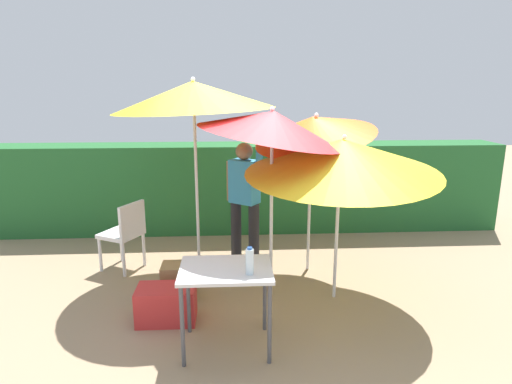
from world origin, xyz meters
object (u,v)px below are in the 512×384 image
(umbrella_yellow, at_px, (272,124))
(cooler_box, at_px, (166,304))
(person_vendor, at_px, (245,194))
(umbrella_rainbow, at_px, (314,127))
(umbrella_orange, at_px, (193,96))
(umbrella_navy, at_px, (342,156))
(bottle_water, at_px, (250,261))
(folding_table, at_px, (226,278))
(chair_plastic, at_px, (125,231))
(crate_cardboard, at_px, (179,281))

(umbrella_yellow, bearing_deg, cooler_box, -154.73)
(cooler_box, bearing_deg, person_vendor, 60.32)
(umbrella_rainbow, xyz_separation_m, person_vendor, (-0.82, 0.31, -0.88))
(person_vendor, height_order, cooler_box, person_vendor)
(umbrella_orange, relative_size, cooler_box, 4.14)
(umbrella_navy, bearing_deg, umbrella_yellow, 171.09)
(umbrella_orange, height_order, umbrella_yellow, umbrella_orange)
(bottle_water, bearing_deg, umbrella_navy, 45.27)
(folding_table, bearing_deg, umbrella_navy, 36.20)
(person_vendor, bearing_deg, umbrella_yellow, -74.47)
(bottle_water, bearing_deg, umbrella_rainbow, 64.35)
(umbrella_orange, relative_size, person_vendor, 1.27)
(folding_table, bearing_deg, person_vendor, 83.37)
(chair_plastic, xyz_separation_m, bottle_water, (1.49, -1.90, 0.37))
(person_vendor, relative_size, bottle_water, 7.83)
(chair_plastic, relative_size, crate_cardboard, 2.30)
(person_vendor, bearing_deg, chair_plastic, -174.00)
(chair_plastic, relative_size, bottle_water, 3.71)
(chair_plastic, xyz_separation_m, crate_cardboard, (0.75, -0.80, -0.32))
(chair_plastic, bearing_deg, folding_table, -53.98)
(chair_plastic, distance_m, crate_cardboard, 1.14)
(umbrella_navy, relative_size, crate_cardboard, 5.31)
(umbrella_yellow, height_order, umbrella_navy, umbrella_yellow)
(folding_table, xyz_separation_m, bottle_water, (0.20, -0.13, 0.21))
(umbrella_yellow, bearing_deg, umbrella_orange, 142.72)
(chair_plastic, xyz_separation_m, cooler_box, (0.68, -1.29, -0.33))
(person_vendor, bearing_deg, umbrella_orange, -153.52)
(umbrella_navy, distance_m, person_vendor, 1.58)
(umbrella_yellow, height_order, chair_plastic, umbrella_yellow)
(person_vendor, xyz_separation_m, crate_cardboard, (-0.76, -0.96, -0.74))
(folding_table, bearing_deg, umbrella_orange, 102.53)
(umbrella_rainbow, xyz_separation_m, umbrella_yellow, (-0.56, -0.63, 0.09))
(cooler_box, xyz_separation_m, bottle_water, (0.81, -0.61, 0.70))
(umbrella_rainbow, height_order, chair_plastic, umbrella_rainbow)
(person_vendor, bearing_deg, folding_table, -96.63)
(umbrella_orange, height_order, cooler_box, umbrella_orange)
(umbrella_navy, bearing_deg, umbrella_orange, 154.14)
(person_vendor, height_order, bottle_water, person_vendor)
(crate_cardboard, distance_m, bottle_water, 1.49)
(umbrella_rainbow, height_order, umbrella_yellow, umbrella_rainbow)
(folding_table, distance_m, bottle_water, 0.32)
(person_vendor, bearing_deg, crate_cardboard, -128.50)
(umbrella_yellow, height_order, crate_cardboard, umbrella_yellow)
(umbrella_orange, distance_m, folding_table, 2.26)
(umbrella_orange, xyz_separation_m, crate_cardboard, (-0.17, -0.66, -1.99))
(umbrella_yellow, height_order, bottle_water, umbrella_yellow)
(umbrella_orange, xyz_separation_m, umbrella_navy, (1.56, -0.76, -0.59))
(crate_cardboard, bearing_deg, umbrella_rainbow, 22.20)
(umbrella_yellow, relative_size, folding_table, 2.74)
(umbrella_navy, bearing_deg, umbrella_rainbow, 102.21)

